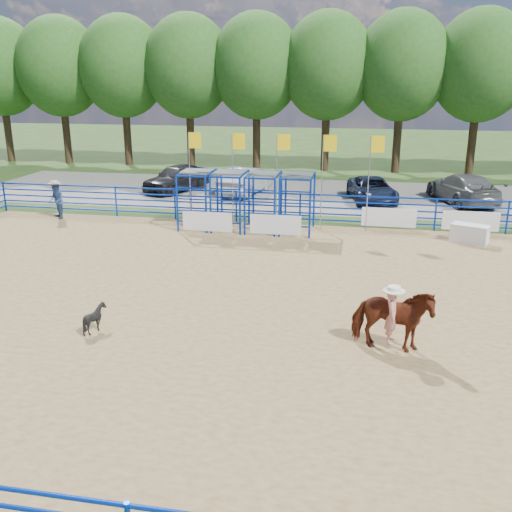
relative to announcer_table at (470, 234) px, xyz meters
name	(u,v)px	position (x,y,z in m)	size (l,w,h in m)	color
ground	(262,308)	(-7.21, -8.33, -0.41)	(120.00, 120.00, 0.00)	#344E1F
arena_dirt	(262,308)	(-7.21, -8.33, -0.40)	(30.00, 20.00, 0.02)	#9E7F4F
gravel_strip	(313,195)	(-7.21, 8.67, -0.40)	(40.00, 10.00, 0.01)	gray
announcer_table	(470,234)	(0.00, 0.00, 0.00)	(1.45, 0.67, 0.77)	silver
horse_and_rider	(392,317)	(-3.57, -10.45, 0.54)	(2.11, 1.13, 2.42)	maroon
calf	(95,318)	(-11.37, -10.77, 0.00)	(0.62, 0.70, 0.77)	black
spectator_cowboy	(56,200)	(-18.83, 0.73, 0.52)	(1.06, 1.08, 1.81)	navy
car_a	(177,178)	(-15.28, 8.35, 0.40)	(1.88, 4.67, 1.59)	black
car_b	(245,180)	(-11.11, 8.23, 0.39)	(1.66, 4.77, 1.57)	gray
car_c	(372,190)	(-3.89, 7.43, 0.26)	(2.17, 4.70, 1.30)	#131A31
car_d	(463,188)	(0.88, 7.98, 0.40)	(2.23, 5.49, 1.59)	#525255
perimeter_fence	(263,285)	(-7.21, -8.33, 0.34)	(30.10, 20.10, 1.50)	#082EB0
chute_assembly	(255,202)	(-9.11, 0.51, 0.85)	(19.32, 2.41, 4.20)	#082EB0
treeline	(328,61)	(-7.21, 17.67, 7.13)	(56.40, 6.40, 11.24)	#3F2B19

